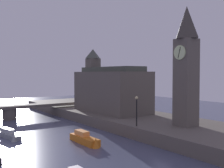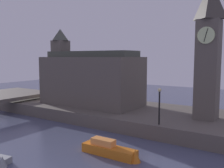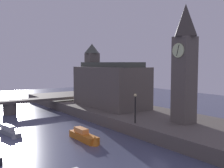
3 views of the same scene
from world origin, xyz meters
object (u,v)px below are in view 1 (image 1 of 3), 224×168
(streetlamp, at_px, (137,107))
(boat_patrol_orange, at_px, (86,140))
(boat_cruiser_grey, at_px, (10,135))
(clock_tower, at_px, (186,64))
(parliament_hall, at_px, (110,89))

(streetlamp, distance_m, boat_patrol_orange, 7.14)
(streetlamp, height_order, boat_cruiser_grey, streetlamp)
(boat_patrol_orange, relative_size, boat_cruiser_grey, 1.05)
(boat_patrol_orange, bearing_deg, clock_tower, 68.05)
(parliament_hall, xyz_separation_m, boat_patrol_orange, (11.46, -11.10, -4.71))
(parliament_hall, bearing_deg, streetlamp, -20.98)
(parliament_hall, bearing_deg, boat_cruiser_grey, -77.37)
(streetlamp, relative_size, boat_cruiser_grey, 0.69)
(clock_tower, bearing_deg, boat_cruiser_grey, -124.55)
(parliament_hall, height_order, boat_cruiser_grey, parliament_hall)
(clock_tower, distance_m, boat_cruiser_grey, 22.96)
(parliament_hall, bearing_deg, boat_patrol_orange, -44.07)
(clock_tower, bearing_deg, streetlamp, -122.87)
(clock_tower, distance_m, streetlamp, 7.91)
(parliament_hall, relative_size, streetlamp, 3.87)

